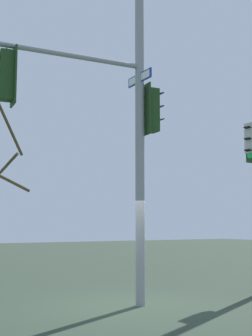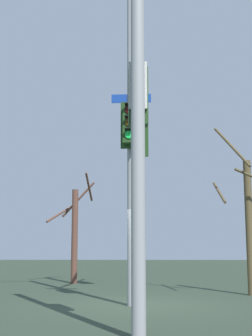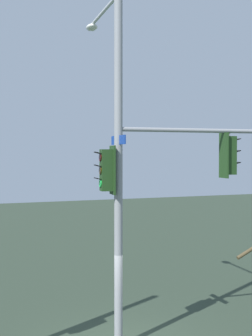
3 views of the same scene
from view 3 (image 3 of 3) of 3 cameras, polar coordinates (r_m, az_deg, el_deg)
The scene contains 1 object.
main_signal_pole_assembly at distance 12.94m, azimuth 1.63°, elevation 2.33°, with size 3.89×5.45×9.82m.
Camera 3 is at (-11.56, 4.77, 5.18)m, focal length 50.39 mm.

